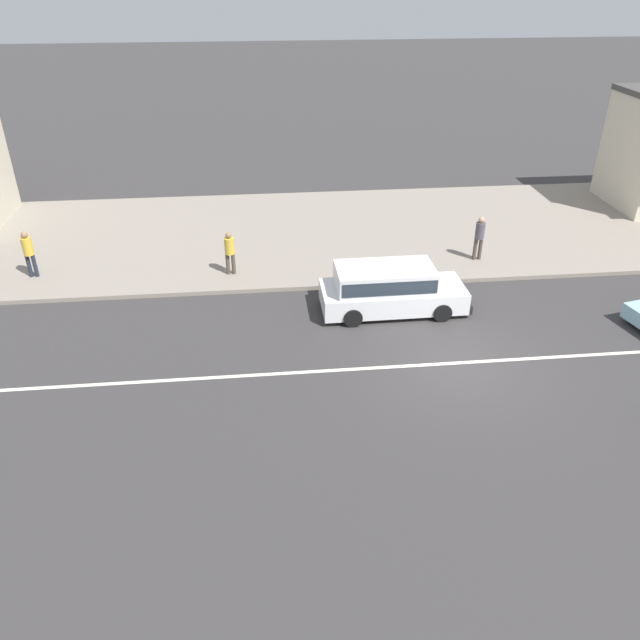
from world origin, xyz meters
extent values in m
plane|color=#383535|center=(0.00, 0.00, 0.00)|extent=(160.00, 160.00, 0.00)
cube|color=silver|center=(0.00, 0.00, 0.00)|extent=(50.40, 0.14, 0.01)
cube|color=gray|center=(0.00, 9.93, 0.07)|extent=(68.00, 10.00, 0.15)
cube|color=white|center=(-1.25, 3.24, 0.52)|extent=(4.65, 1.84, 0.70)
cube|color=white|center=(-1.54, 3.24, 1.21)|extent=(3.14, 1.65, 0.70)
cube|color=#28333D|center=(-1.54, 3.24, 1.21)|extent=(3.02, 1.68, 0.45)
cube|color=black|center=(1.11, 3.26, 0.31)|extent=(0.14, 1.77, 0.28)
cube|color=white|center=(1.08, 3.89, 0.67)|extent=(0.08, 0.24, 0.14)
cube|color=white|center=(1.09, 2.63, 0.67)|extent=(0.08, 0.24, 0.14)
cylinder|color=black|center=(0.18, 4.11, 0.30)|extent=(0.60, 0.23, 0.60)
cylinder|color=black|center=(0.19, 2.40, 0.30)|extent=(0.60, 0.23, 0.60)
cylinder|color=black|center=(-2.69, 4.09, 0.30)|extent=(0.60, 0.23, 0.60)
cylinder|color=black|center=(-2.68, 2.37, 0.30)|extent=(0.60, 0.23, 0.60)
cylinder|color=#4C4238|center=(2.58, 6.53, 0.57)|extent=(0.14, 0.14, 0.84)
cylinder|color=#4C4238|center=(2.78, 6.53, 0.57)|extent=(0.14, 0.14, 0.84)
cylinder|color=#514C56|center=(2.68, 6.53, 1.30)|extent=(0.34, 0.34, 0.63)
sphere|color=tan|center=(2.68, 6.53, 1.73)|extent=(0.23, 0.23, 0.23)
cylinder|color=#232838|center=(-13.65, 6.75, 0.57)|extent=(0.14, 0.14, 0.85)
cylinder|color=#232838|center=(-13.45, 6.75, 0.57)|extent=(0.14, 0.14, 0.85)
cylinder|color=gold|center=(-13.55, 6.75, 1.31)|extent=(0.34, 0.34, 0.63)
sphere|color=#997051|center=(-13.55, 6.75, 1.74)|extent=(0.23, 0.23, 0.23)
cylinder|color=#4C4238|center=(-6.63, 6.24, 0.54)|extent=(0.14, 0.14, 0.79)
cylinder|color=#4C4238|center=(-6.43, 6.24, 0.54)|extent=(0.14, 0.14, 0.79)
cylinder|color=gold|center=(-6.53, 6.24, 1.23)|extent=(0.34, 0.34, 0.59)
sphere|color=#997051|center=(-6.53, 6.24, 1.63)|extent=(0.21, 0.21, 0.21)
camera|label=1|loc=(-5.46, -14.30, 10.06)|focal=35.00mm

